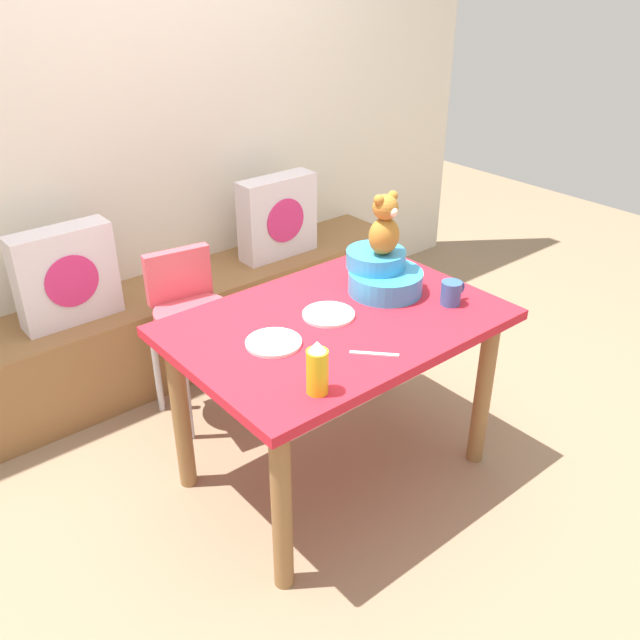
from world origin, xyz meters
The scene contains 14 objects.
ground_plane centered at (0.00, 0.00, 0.00)m, with size 8.00×8.00×0.00m, color #8C7256.
back_wall centered at (0.00, 1.44, 1.30)m, with size 4.40×0.10×2.60m, color silver.
window_bench centered at (0.00, 1.17, 0.23)m, with size 2.60×0.44×0.46m, color olive.
pillow_floral_left centered at (-0.60, 1.15, 0.68)m, with size 0.44×0.15×0.44m.
pillow_floral_right centered at (0.57, 1.15, 0.68)m, with size 0.44×0.15×0.44m.
dining_table centered at (0.00, 0.00, 0.63)m, with size 1.22×0.84×0.74m.
highchair centered at (-0.22, 0.73, 0.52)m, with size 0.37×0.49×0.79m.
infant_seat_teal centered at (0.30, 0.07, 0.81)m, with size 0.30×0.33×0.16m.
teddy_bear centered at (0.30, 0.07, 1.02)m, with size 0.13×0.12×0.25m.
ketchup_bottle centered at (-0.36, -0.32, 0.83)m, with size 0.07×0.07×0.18m.
coffee_mug centered at (0.42, -0.19, 0.79)m, with size 0.12×0.08×0.09m.
dinner_plate_near centered at (-0.29, 0.00, 0.75)m, with size 0.20×0.20×0.01m, color white.
dinner_plate_far centered at (-0.01, 0.04, 0.75)m, with size 0.20×0.20×0.01m, color white.
table_fork centered at (-0.07, -0.28, 0.74)m, with size 0.02×0.17×0.01m, color silver.
Camera 1 is at (-1.48, -1.68, 1.97)m, focal length 38.12 mm.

